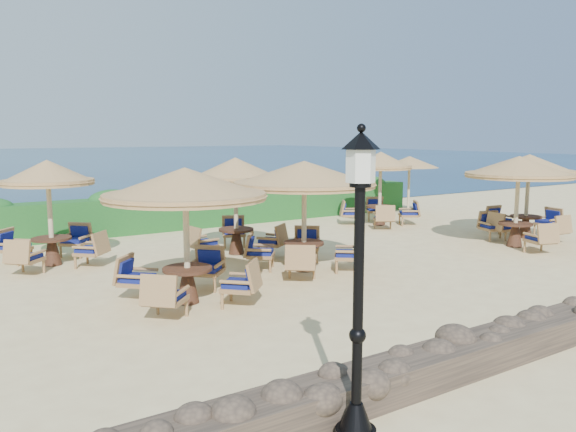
% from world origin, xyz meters
% --- Properties ---
extents(ground, '(120.00, 120.00, 0.00)m').
position_xyz_m(ground, '(0.00, 0.00, 0.00)').
color(ground, beige).
rests_on(ground, ground).
extents(sea, '(160.00, 160.00, 0.00)m').
position_xyz_m(sea, '(0.00, 70.00, 0.00)').
color(sea, '#0B274A').
rests_on(sea, ground).
extents(hedge, '(18.00, 0.90, 1.20)m').
position_xyz_m(hedge, '(0.00, 7.20, 0.60)').
color(hedge, '#184C1E').
rests_on(hedge, ground).
extents(stone_wall, '(15.00, 0.65, 0.44)m').
position_xyz_m(stone_wall, '(0.00, -6.20, 0.22)').
color(stone_wall, brown).
rests_on(stone_wall, ground).
extents(lamp_post, '(0.44, 0.44, 3.31)m').
position_xyz_m(lamp_post, '(-4.80, -6.80, 1.55)').
color(lamp_post, black).
rests_on(lamp_post, ground).
extents(extra_parasol, '(2.30, 2.30, 2.41)m').
position_xyz_m(extra_parasol, '(7.80, 5.20, 2.17)').
color(extra_parasol, beige).
rests_on(extra_parasol, ground).
extents(cafe_set_0, '(3.16, 3.16, 2.65)m').
position_xyz_m(cafe_set_0, '(-4.35, -1.11, 1.91)').
color(cafe_set_0, beige).
rests_on(cafe_set_0, ground).
extents(cafe_set_1, '(3.42, 3.42, 2.65)m').
position_xyz_m(cafe_set_1, '(-0.96, -0.16, 1.96)').
color(cafe_set_1, beige).
rests_on(cafe_set_1, ground).
extents(cafe_set_2, '(3.04, 3.04, 2.65)m').
position_xyz_m(cafe_set_2, '(5.91, -1.09, 2.05)').
color(cafe_set_2, beige).
rests_on(cafe_set_2, ground).
extents(cafe_set_3, '(2.52, 2.52, 2.65)m').
position_xyz_m(cafe_set_3, '(-5.98, 3.73, 1.64)').
color(cafe_set_3, beige).
rests_on(cafe_set_3, ground).
extents(cafe_set_4, '(2.64, 2.76, 2.65)m').
position_xyz_m(cafe_set_4, '(-1.45, 2.43, 1.81)').
color(cafe_set_4, beige).
rests_on(cafe_set_4, ground).
extents(cafe_set_5, '(2.72, 2.72, 2.65)m').
position_xyz_m(cafe_set_5, '(5.23, 4.05, 1.65)').
color(cafe_set_5, beige).
rests_on(cafe_set_5, ground).
extents(cafe_set_6, '(2.85, 2.85, 2.65)m').
position_xyz_m(cafe_set_6, '(7.44, -0.37, 1.82)').
color(cafe_set_6, beige).
rests_on(cafe_set_6, ground).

